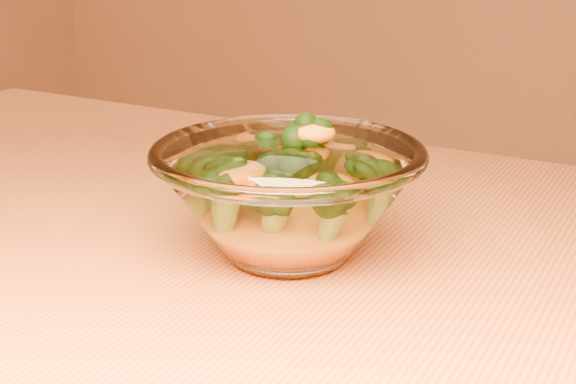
# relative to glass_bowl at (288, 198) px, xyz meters

# --- Properties ---
(glass_bowl) EXTENTS (0.20, 0.20, 0.09)m
(glass_bowl) POSITION_rel_glass_bowl_xyz_m (0.00, 0.00, 0.00)
(glass_bowl) COLOR white
(glass_bowl) RESTS_ON table
(cheese_sauce) EXTENTS (0.11, 0.11, 0.03)m
(cheese_sauce) POSITION_rel_glass_bowl_xyz_m (0.00, 0.00, -0.02)
(cheese_sauce) COLOR orange
(cheese_sauce) RESTS_ON glass_bowl
(broccoli_heap) EXTENTS (0.13, 0.13, 0.07)m
(broccoli_heap) POSITION_rel_glass_bowl_xyz_m (-0.01, 0.01, 0.01)
(broccoli_heap) COLOR black
(broccoli_heap) RESTS_ON cheese_sauce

